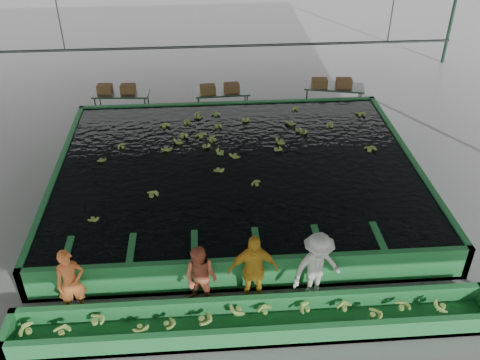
{
  "coord_description": "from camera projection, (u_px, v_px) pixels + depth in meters",
  "views": [
    {
      "loc": [
        -0.86,
        -11.04,
        8.71
      ],
      "look_at": [
        0.0,
        0.5,
        1.0
      ],
      "focal_mm": 40.0,
      "sensor_mm": 36.0,
      "label": 1
    }
  ],
  "objects": [
    {
      "name": "ground",
      "position": [
        241.0,
        222.0,
        14.04
      ],
      "size": [
        80.0,
        80.0,
        0.0
      ],
      "primitive_type": "plane",
      "color": "slate",
      "rests_on": "ground"
    },
    {
      "name": "shed_roof",
      "position": [
        242.0,
        36.0,
        11.27
      ],
      "size": [
        20.0,
        22.0,
        0.04
      ],
      "primitive_type": "cube",
      "color": "slate",
      "rests_on": "shed_posts"
    },
    {
      "name": "shed_posts",
      "position": [
        242.0,
        139.0,
        12.66
      ],
      "size": [
        20.0,
        22.0,
        5.0
      ],
      "primitive_type": null,
      "color": "#193725",
      "rests_on": "ground"
    },
    {
      "name": "flotation_tank",
      "position": [
        237.0,
        177.0,
        15.04
      ],
      "size": [
        10.0,
        8.0,
        0.9
      ],
      "primitive_type": null,
      "color": "#247C3A",
      "rests_on": "ground"
    },
    {
      "name": "tank_water",
      "position": [
        237.0,
        165.0,
        14.82
      ],
      "size": [
        9.7,
        7.7,
        0.0
      ],
      "primitive_type": "cube",
      "color": "black",
      "rests_on": "flotation_tank"
    },
    {
      "name": "sorting_trough",
      "position": [
        255.0,
        321.0,
        10.92
      ],
      "size": [
        10.0,
        1.0,
        0.5
      ],
      "primitive_type": null,
      "color": "#247C3A",
      "rests_on": "ground"
    },
    {
      "name": "cableway_rail",
      "position": [
        229.0,
        46.0,
        16.53
      ],
      "size": [
        0.08,
        0.08,
        14.0
      ],
      "primitive_type": "cylinder",
      "color": "#59605B",
      "rests_on": "shed_roof"
    },
    {
      "name": "rail_hanger_left",
      "position": [
        59.0,
        17.0,
        15.66
      ],
      "size": [
        0.04,
        0.04,
        2.0
      ],
      "primitive_type": "cylinder",
      "color": "#59605B",
      "rests_on": "shed_roof"
    },
    {
      "name": "rail_hanger_right",
      "position": [
        392.0,
        10.0,
        16.28
      ],
      "size": [
        0.04,
        0.04,
        2.0
      ],
      "primitive_type": "cylinder",
      "color": "#59605B",
      "rests_on": "shed_roof"
    },
    {
      "name": "worker_a",
      "position": [
        71.0,
        283.0,
        11.03
      ],
      "size": [
        0.7,
        0.58,
        1.64
      ],
      "primitive_type": "imported",
      "rotation": [
        0.0,
        0.0,
        0.37
      ],
      "color": "orange",
      "rests_on": "ground"
    },
    {
      "name": "worker_b",
      "position": [
        201.0,
        278.0,
        11.22
      ],
      "size": [
        0.92,
        0.84,
        1.54
      ],
      "primitive_type": "imported",
      "rotation": [
        0.0,
        0.0,
        -0.42
      ],
      "color": "#C75F40",
      "rests_on": "ground"
    },
    {
      "name": "worker_c",
      "position": [
        253.0,
        270.0,
        11.22
      ],
      "size": [
        1.08,
        0.48,
        1.81
      ],
      "primitive_type": "imported",
      "rotation": [
        0.0,
        0.0,
        0.04
      ],
      "color": "gold",
      "rests_on": "ground"
    },
    {
      "name": "worker_d",
      "position": [
        317.0,
        268.0,
        11.32
      ],
      "size": [
        1.29,
        0.99,
        1.76
      ],
      "primitive_type": "imported",
      "rotation": [
        0.0,
        0.0,
        0.34
      ],
      "color": "beige",
      "rests_on": "ground"
    },
    {
      "name": "packing_table_left",
      "position": [
        122.0,
        104.0,
        18.96
      ],
      "size": [
        1.98,
        0.91,
        0.88
      ],
      "primitive_type": null,
      "rotation": [
        0.0,
        0.0,
        -0.07
      ],
      "color": "#59605B",
      "rests_on": "ground"
    },
    {
      "name": "packing_table_mid",
      "position": [
        222.0,
        103.0,
        19.08
      ],
      "size": [
        1.93,
        0.83,
        0.86
      ],
      "primitive_type": null,
      "rotation": [
        0.0,
        0.0,
        0.04
      ],
      "color": "#59605B",
      "rests_on": "ground"
    },
    {
      "name": "packing_table_right",
      "position": [
        333.0,
        98.0,
        19.3
      ],
      "size": [
        2.23,
        1.27,
        0.95
      ],
      "primitive_type": null,
      "rotation": [
        0.0,
        0.0,
        -0.22
      ],
      "color": "#59605B",
      "rests_on": "ground"
    },
    {
      "name": "box_stack_left",
      "position": [
        117.0,
        92.0,
        18.74
      ],
      "size": [
        1.35,
        0.46,
        0.28
      ],
      "primitive_type": null,
      "rotation": [
        0.0,
        0.0,
        -0.07
      ],
      "color": "brown",
      "rests_on": "packing_table_left"
    },
    {
      "name": "box_stack_mid",
      "position": [
        220.0,
        92.0,
        18.78
      ],
      "size": [
        1.4,
        0.51,
        0.29
      ],
      "primitive_type": null,
      "rotation": [
        0.0,
        0.0,
        0.1
      ],
      "color": "brown",
      "rests_on": "packing_table_mid"
    },
    {
      "name": "box_stack_right",
      "position": [
        331.0,
        87.0,
        18.96
      ],
      "size": [
        1.43,
        0.49,
        0.3
      ],
      "primitive_type": null,
      "rotation": [
        0.0,
        0.0,
        -0.07
      ],
      "color": "brown",
      "rests_on": "packing_table_right"
    },
    {
      "name": "floating_bananas",
      "position": [
        235.0,
        150.0,
        15.48
      ],
      "size": [
        9.07,
        6.18,
        0.12
      ],
      "primitive_type": null,
      "color": "#8BB448",
      "rests_on": "tank_water"
    },
    {
      "name": "trough_bananas",
      "position": [
        255.0,
        316.0,
        10.83
      ],
      "size": [
        9.3,
        0.62,
        0.12
      ],
      "primitive_type": null,
      "color": "#8BB448",
      "rests_on": "sorting_trough"
    }
  ]
}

